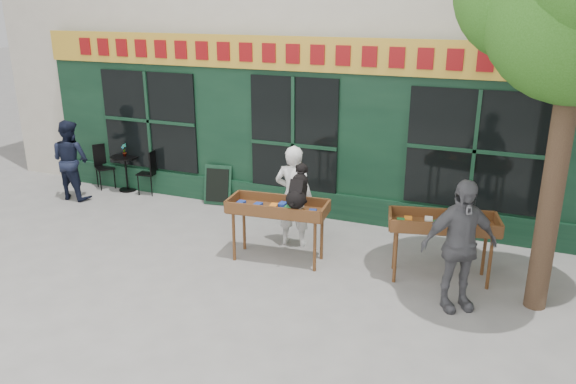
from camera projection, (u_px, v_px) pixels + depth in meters
name	position (u px, v px, depth m)	size (l,w,h in m)	color
ground	(238.00, 261.00, 8.82)	(80.00, 80.00, 0.00)	slate
book_cart_center	(278.00, 211.00, 8.61)	(1.55, 0.76, 0.99)	brown
dog	(298.00, 185.00, 8.29)	(0.34, 0.60, 0.60)	black
woman	(294.00, 196.00, 9.17)	(0.62, 0.41, 1.70)	silver
book_cart_right	(443.00, 226.00, 8.00)	(1.60, 0.95, 0.99)	brown
man_right	(459.00, 245.00, 7.21)	(1.04, 0.43, 1.78)	#525256
bistro_table	(126.00, 166.00, 11.95)	(0.60, 0.60, 0.76)	black
bistro_chair_left	(103.00, 162.00, 12.20)	(0.51, 0.51, 0.95)	black
bistro_chair_right	(151.00, 169.00, 11.73)	(0.41, 0.41, 0.95)	black
potted_plant	(124.00, 150.00, 11.84)	(0.14, 0.10, 0.27)	gray
man_left	(71.00, 160.00, 11.40)	(0.80, 0.62, 1.64)	black
chalkboard	(218.00, 185.00, 11.18)	(0.58, 0.28, 0.79)	black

